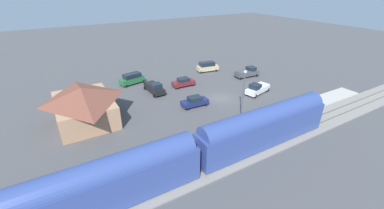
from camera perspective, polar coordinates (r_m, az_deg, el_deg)
ground_plane at (r=44.80m, az=6.55°, el=1.42°), size 200.00×200.00×0.00m
railway_track at (r=36.03m, az=19.94°, el=-6.65°), size 4.80×70.00×0.30m
platform at (r=38.18m, az=15.50°, el=-3.89°), size 3.20×46.00×0.30m
passenger_train at (r=26.64m, az=0.94°, el=-10.34°), size 2.93×38.87×4.98m
station_building at (r=39.69m, az=-23.58°, el=0.16°), size 11.57×8.48×5.22m
pedestrian_on_platform at (r=41.67m, az=22.21°, el=-0.55°), size 0.36×0.36×1.71m
pickup_charcoal at (r=55.89m, az=12.59°, el=7.23°), size 2.35×5.53×2.14m
suv_tan at (r=58.13m, az=3.55°, el=8.69°), size 2.73×5.15×2.22m
sedan_maroon at (r=49.46m, az=-1.98°, el=5.16°), size 1.96×4.55×1.74m
pickup_black at (r=46.93m, az=-8.63°, el=3.85°), size 5.47×2.64×2.14m
sedan_navy at (r=41.33m, az=0.62°, el=0.72°), size 2.12×4.61×1.74m
pickup_white at (r=47.59m, az=14.81°, el=3.57°), size 3.21×5.71×2.14m
suv_green at (r=51.98m, az=-13.63°, el=5.80°), size 2.91×5.20×2.22m
light_pole_near_platform at (r=37.02m, az=11.77°, el=3.58°), size 0.44×0.44×7.57m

